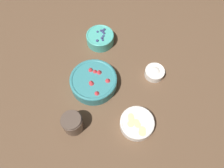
{
  "coord_description": "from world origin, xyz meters",
  "views": [
    {
      "loc": [
        -0.46,
        -0.2,
        0.99
      ],
      "look_at": [
        0.01,
        -0.03,
        0.04
      ],
      "focal_mm": 35.0,
      "sensor_mm": 36.0,
      "label": 1
    }
  ],
  "objects_px": {
    "bowl_blueberries": "(100,38)",
    "bowl_cream": "(155,72)",
    "bowl_strawberries": "(94,81)",
    "bowl_bananas": "(137,123)",
    "jar_chocolate": "(73,123)"
  },
  "relations": [
    {
      "from": "bowl_bananas",
      "to": "jar_chocolate",
      "type": "xyz_separation_m",
      "value": [
        -0.1,
        0.27,
        0.02
      ]
    },
    {
      "from": "bowl_cream",
      "to": "bowl_strawberries",
      "type": "bearing_deg",
      "value": 121.12
    },
    {
      "from": "bowl_blueberries",
      "to": "bowl_bananas",
      "type": "relative_size",
      "value": 0.97
    },
    {
      "from": "bowl_blueberries",
      "to": "bowl_cream",
      "type": "height_order",
      "value": "bowl_blueberries"
    },
    {
      "from": "bowl_bananas",
      "to": "bowl_cream",
      "type": "relative_size",
      "value": 1.55
    },
    {
      "from": "bowl_strawberries",
      "to": "bowl_bananas",
      "type": "xyz_separation_m",
      "value": [
        -0.13,
        -0.27,
        -0.01
      ]
    },
    {
      "from": "bowl_strawberries",
      "to": "jar_chocolate",
      "type": "height_order",
      "value": "jar_chocolate"
    },
    {
      "from": "bowl_blueberries",
      "to": "bowl_cream",
      "type": "xyz_separation_m",
      "value": [
        -0.11,
        -0.34,
        -0.01
      ]
    },
    {
      "from": "bowl_blueberries",
      "to": "bowl_strawberries",
      "type": "bearing_deg",
      "value": -164.99
    },
    {
      "from": "bowl_blueberries",
      "to": "bowl_bananas",
      "type": "height_order",
      "value": "bowl_blueberries"
    },
    {
      "from": "bowl_strawberries",
      "to": "bowl_bananas",
      "type": "height_order",
      "value": "bowl_strawberries"
    },
    {
      "from": "bowl_strawberries",
      "to": "bowl_cream",
      "type": "relative_size",
      "value": 2.31
    },
    {
      "from": "bowl_strawberries",
      "to": "bowl_blueberries",
      "type": "relative_size",
      "value": 1.53
    },
    {
      "from": "bowl_blueberries",
      "to": "bowl_bananas",
      "type": "xyz_separation_m",
      "value": [
        -0.4,
        -0.34,
        -0.01
      ]
    },
    {
      "from": "bowl_blueberries",
      "to": "bowl_bananas",
      "type": "bearing_deg",
      "value": -139.66
    }
  ]
}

